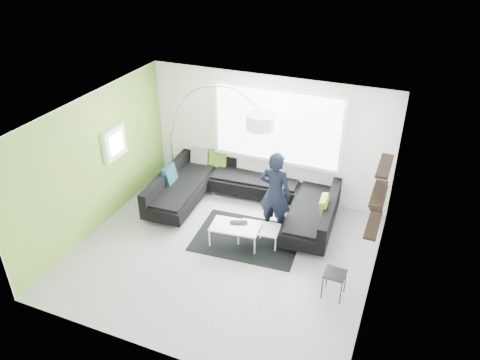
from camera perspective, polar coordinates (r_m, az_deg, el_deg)
name	(u,v)px	position (r m, az deg, el deg)	size (l,w,h in m)	color
ground	(223,253)	(9.14, -2.05, -8.89)	(5.50, 5.50, 0.00)	slate
room_shell	(228,166)	(8.28, -1.45, 1.68)	(5.54, 5.04, 2.82)	white
sectional_sofa	(245,196)	(10.12, 0.67, -2.02)	(4.02, 2.64, 0.84)	black
rug	(248,238)	(9.51, 0.92, -7.07)	(2.08, 1.51, 0.01)	black
coffee_table	(247,234)	(9.29, 0.89, -6.58)	(1.23, 0.71, 0.40)	silver
arc_lamp	(170,135)	(10.62, -8.48, 5.40)	(2.58, 0.97, 2.75)	silver
side_table	(334,284)	(8.27, 11.36, -12.37)	(0.35, 0.35, 0.49)	black
person	(275,193)	(9.25, 4.31, -1.63)	(0.69, 0.48, 1.80)	black
laptop	(239,224)	(9.19, -0.16, -5.38)	(0.40, 0.34, 0.03)	black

